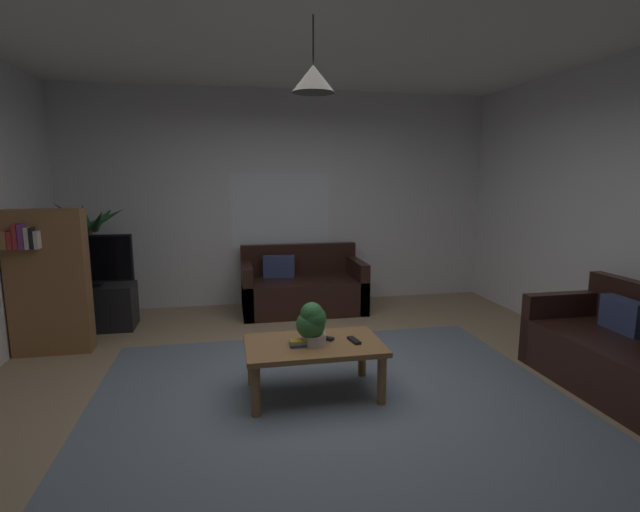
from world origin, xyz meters
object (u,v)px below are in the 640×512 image
tv (88,260)px  bookshelf_corner (48,281)px  book_on_table_0 (298,344)px  potted_plant_on_table (312,322)px  remote_on_table_0 (324,338)px  potted_palm_corner (93,263)px  coffee_table (314,351)px  tv_stand (93,307)px  couch_under_window (302,289)px  book_on_table_1 (298,342)px  pendant_lamp (313,79)px  couch_right_side (625,357)px  remote_on_table_1 (354,340)px

tv → bookshelf_corner: bearing=-105.5°
book_on_table_0 → potted_plant_on_table: bearing=3.3°
remote_on_table_0 → potted_palm_corner: (-2.31, 2.41, 0.25)m
coffee_table → tv_stand: bearing=136.0°
couch_under_window → book_on_table_1: (-0.41, -2.39, 0.18)m
tv → pendant_lamp: pendant_lamp is taller
tv_stand → bookshelf_corner: (-0.19, -0.69, 0.47)m
book_on_table_1 → tv: tv is taller
couch_right_side → bookshelf_corner: bookshelf_corner is taller
couch_under_window → coffee_table: 2.37m
coffee_table → tv_stand: tv_stand is taller
remote_on_table_1 → tv_stand: 3.24m
coffee_table → tv: bearing=136.3°
potted_plant_on_table → tv_stand: (-2.12, 2.10, -0.35)m
book_on_table_1 → remote_on_table_1: bearing=0.7°
couch_under_window → bookshelf_corner: 2.82m
book_on_table_0 → tv: (-2.01, 2.08, 0.36)m
couch_under_window → coffee_table: couch_under_window is taller
potted_palm_corner → bookshelf_corner: potted_palm_corner is taller
book_on_table_1 → tv: bearing=134.0°
book_on_table_0 → tv_stand: (-2.01, 2.10, -0.19)m
remote_on_table_0 → tv_stand: 3.00m
book_on_table_1 → tv_stand: bearing=133.7°
couch_right_side → book_on_table_0: 2.62m
potted_plant_on_table → tv: bearing=135.6°
coffee_table → bookshelf_corner: bookshelf_corner is taller
bookshelf_corner → remote_on_table_1: bearing=-28.1°
book_on_table_0 → bookshelf_corner: 2.62m
potted_plant_on_table → tv: tv is taller
book_on_table_1 → pendant_lamp: pendant_lamp is taller
book_on_table_1 → pendant_lamp: (0.13, 0.04, 1.92)m
book_on_table_0 → remote_on_table_0: (0.23, 0.10, -0.00)m
potted_plant_on_table → tv: size_ratio=0.36×
book_on_table_0 → potted_palm_corner: potted_palm_corner is taller
remote_on_table_1 → potted_palm_corner: bearing=124.4°
tv → couch_under_window: bearing=7.2°
couch_under_window → remote_on_table_1: 2.39m
coffee_table → remote_on_table_1: remote_on_table_1 is taller
couch_right_side → remote_on_table_0: (-2.36, 0.48, 0.16)m
potted_plant_on_table → pendant_lamp: 1.78m
coffee_table → pendant_lamp: 2.02m
book_on_table_0 → tv_stand: bearing=133.7°
coffee_table → potted_palm_corner: potted_palm_corner is taller
book_on_table_0 → book_on_table_1: size_ratio=0.99×
remote_on_table_1 → couch_under_window: bearing=80.0°
couch_right_side → coffee_table: 2.49m
couch_right_side → book_on_table_1: size_ratio=11.85×
couch_right_side → book_on_table_0: (-2.59, 0.37, 0.16)m
pendant_lamp → tv_stand: bearing=136.0°
coffee_table → bookshelf_corner: 2.73m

